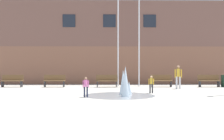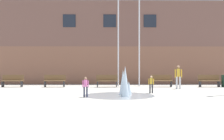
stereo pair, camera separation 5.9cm
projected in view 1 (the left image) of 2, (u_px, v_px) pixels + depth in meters
ground_plane at (111, 112)px, 8.58m from camera, size 100.00×100.00×0.00m
library_building at (109, 45)px, 25.72m from camera, size 36.00×6.05×7.31m
splash_fountain at (124, 84)px, 13.62m from camera, size 3.71×3.71×1.54m
park_bench_far_left at (12, 81)px, 19.44m from camera, size 1.60×0.44×0.91m
park_bench_left_of_flagpoles at (55, 81)px, 19.46m from camera, size 1.60×0.44×0.91m
park_bench_under_left_flagpole at (107, 81)px, 19.34m from camera, size 1.60×0.44×0.91m
park_bench_near_trashcan at (161, 81)px, 19.58m from camera, size 1.60×0.44×0.91m
park_bench_far_right at (209, 81)px, 19.54m from camera, size 1.60×0.44×0.91m
adult_in_red at (178, 75)px, 17.83m from camera, size 0.50×0.38×1.59m
child_in_fountain at (151, 83)px, 14.85m from camera, size 0.31×0.23×0.99m
child_with_pink_shirt at (86, 86)px, 12.78m from camera, size 0.31×0.23×0.99m
flagpole_left at (118, 30)px, 20.14m from camera, size 0.80×0.10×8.23m
flagpole_right at (139, 33)px, 20.16m from camera, size 0.80×0.10×7.73m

